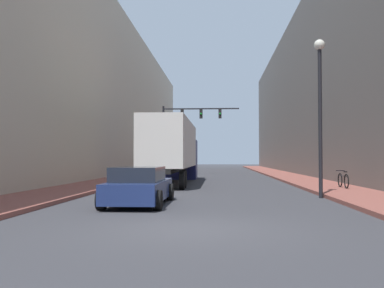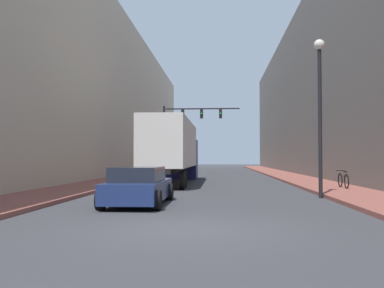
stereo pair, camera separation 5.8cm
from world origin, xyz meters
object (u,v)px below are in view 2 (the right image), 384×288
at_px(semi_truck, 174,149).
at_px(sedan_car, 139,186).
at_px(street_lamp, 320,95).
at_px(traffic_signal_gantry, 184,125).
at_px(parked_bicycle, 343,180).

height_order(semi_truck, sedan_car, semi_truck).
bearing_deg(street_lamp, semi_truck, 125.89).
relative_size(semi_truck, sedan_car, 2.97).
bearing_deg(semi_truck, sedan_car, -89.16).
bearing_deg(sedan_car, traffic_signal_gantry, 91.53).
xyz_separation_m(semi_truck, traffic_signal_gantry, (-0.54, 14.48, 2.67)).
bearing_deg(traffic_signal_gantry, street_lamp, -72.49).
distance_m(semi_truck, street_lamp, 12.34).
bearing_deg(traffic_signal_gantry, semi_truck, -87.86).
xyz_separation_m(semi_truck, sedan_car, (0.19, -12.78, -1.59)).
bearing_deg(traffic_signal_gantry, sedan_car, -88.47).
relative_size(semi_truck, parked_bicycle, 7.48).
height_order(sedan_car, parked_bicycle, sedan_car).
distance_m(sedan_car, parked_bicycle, 11.32).
xyz_separation_m(sedan_car, traffic_signal_gantry, (-0.73, 27.26, 4.26)).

